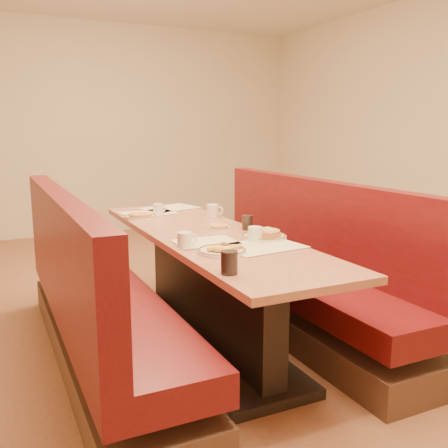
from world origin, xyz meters
name	(u,v)px	position (x,y,z in m)	size (l,w,h in m)	color
ground	(207,342)	(0.00, 0.00, 0.00)	(8.00, 8.00, 0.00)	#9E6647
room_envelope	(205,39)	(0.00, 0.00, 1.93)	(6.04, 8.04, 2.82)	beige
diner_table	(207,288)	(0.00, 0.00, 0.37)	(0.70, 2.50, 0.75)	black
booth_left	(94,307)	(-0.73, 0.00, 0.36)	(0.55, 2.50, 1.05)	#4C3326
booth_right	(300,276)	(0.73, 0.00, 0.36)	(0.55, 2.50, 1.05)	#4C3326
placemat_near_left	(206,242)	(-0.12, -0.27, 0.75)	(0.35, 0.27, 0.00)	beige
placemat_near_right	(262,246)	(0.12, -0.50, 0.75)	(0.44, 0.33, 0.00)	beige
placemat_far_left	(148,213)	(-0.12, 0.87, 0.75)	(0.41, 0.30, 0.00)	beige
placemat_far_right	(170,208)	(0.12, 1.04, 0.75)	(0.43, 0.33, 0.00)	beige
pancake_plate	(264,235)	(0.24, -0.32, 0.77)	(0.27, 0.27, 0.06)	white
eggs_plate	(222,250)	(-0.14, -0.54, 0.77)	(0.26, 0.26, 0.05)	white
extra_plate_mid	(219,227)	(0.12, 0.06, 0.76)	(0.19, 0.19, 0.04)	white
extra_plate_far	(140,216)	(-0.24, 0.68, 0.77)	(0.24, 0.24, 0.05)	white
coffee_mug_a	(256,234)	(0.16, -0.37, 0.80)	(0.12, 0.08, 0.09)	white
coffee_mug_b	(185,240)	(-0.27, -0.33, 0.80)	(0.12, 0.08, 0.09)	white
coffee_mug_c	(213,210)	(0.28, 0.51, 0.80)	(0.12, 0.09, 0.10)	white
coffee_mug_d	(158,209)	(-0.06, 0.80, 0.79)	(0.11, 0.08, 0.08)	white
soda_tumbler_near	(229,263)	(-0.28, -0.91, 0.80)	(0.08, 0.08, 0.11)	black
soda_tumbler_mid	(247,223)	(0.28, -0.03, 0.80)	(0.07, 0.07, 0.10)	black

